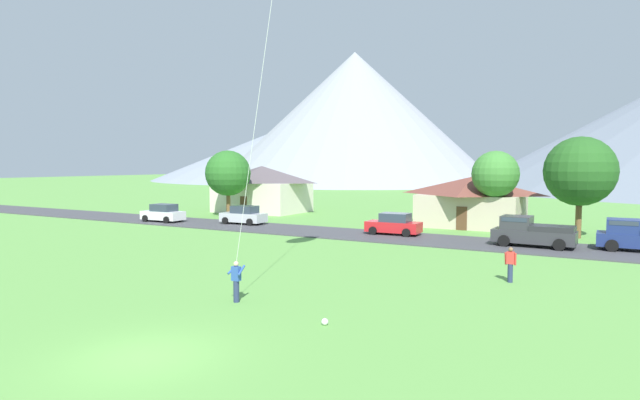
# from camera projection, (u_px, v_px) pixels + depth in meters

# --- Properties ---
(ground_plane) EXTENTS (400.00, 400.00, 0.00)m
(ground_plane) POSITION_uv_depth(u_px,v_px,m) (144.00, 357.00, 15.25)
(ground_plane) COLOR #609E47
(road_strip) EXTENTS (160.00, 6.28, 0.08)m
(road_strip) POSITION_uv_depth(u_px,v_px,m) (430.00, 240.00, 38.48)
(road_strip) COLOR #424247
(road_strip) RESTS_ON ground
(mountain_east_ridge) EXTENTS (80.09, 80.09, 37.30)m
(mountain_east_ridge) POSITION_uv_depth(u_px,v_px,m) (355.00, 118.00, 150.77)
(mountain_east_ridge) COLOR #8E939E
(mountain_east_ridge) RESTS_ON ground
(mountain_west_ridge) EXTENTS (122.75, 122.75, 24.91)m
(mountain_west_ridge) POSITION_uv_depth(u_px,v_px,m) (329.00, 145.00, 188.51)
(mountain_west_ridge) COLOR gray
(mountain_west_ridge) RESTS_ON ground
(house_leftmost) EXTENTS (10.57, 7.53, 5.34)m
(house_leftmost) POSITION_uv_depth(u_px,v_px,m) (262.00, 188.00, 61.20)
(house_leftmost) COLOR beige
(house_leftmost) RESTS_ON ground
(house_left_center) EXTENTS (9.29, 7.29, 4.44)m
(house_left_center) POSITION_uv_depth(u_px,v_px,m) (472.00, 201.00, 47.19)
(house_left_center) COLOR beige
(house_left_center) RESTS_ON ground
(tree_near_left) EXTENTS (3.84, 3.84, 6.67)m
(tree_near_left) POSITION_uv_depth(u_px,v_px,m) (495.00, 174.00, 43.32)
(tree_near_left) COLOR brown
(tree_near_left) RESTS_ON ground
(tree_left_of_center) EXTENTS (4.78, 4.78, 7.00)m
(tree_left_of_center) POSITION_uv_depth(u_px,v_px,m) (228.00, 173.00, 55.41)
(tree_left_of_center) COLOR brown
(tree_left_of_center) RESTS_ON ground
(tree_center) EXTENTS (5.20, 5.20, 7.64)m
(tree_center) POSITION_uv_depth(u_px,v_px,m) (580.00, 171.00, 39.31)
(tree_center) COLOR brown
(tree_center) RESTS_ON ground
(parked_car_white_west_end) EXTENTS (4.25, 2.18, 1.68)m
(parked_car_white_west_end) POSITION_uv_depth(u_px,v_px,m) (163.00, 213.00, 50.30)
(parked_car_white_west_end) COLOR white
(parked_car_white_west_end) RESTS_ON road_strip
(parked_car_silver_mid_west) EXTENTS (4.27, 2.21, 1.68)m
(parked_car_silver_mid_west) POSITION_uv_depth(u_px,v_px,m) (244.00, 215.00, 48.34)
(parked_car_silver_mid_west) COLOR #B7BCC1
(parked_car_silver_mid_west) RESTS_ON road_strip
(parked_car_red_mid_east) EXTENTS (4.26, 2.20, 1.68)m
(parked_car_red_mid_east) POSITION_uv_depth(u_px,v_px,m) (394.00, 224.00, 41.12)
(parked_car_red_mid_east) COLOR red
(parked_car_red_mid_east) RESTS_ON road_strip
(pickup_truck_charcoal_west_side) EXTENTS (5.26, 2.45, 1.99)m
(pickup_truck_charcoal_west_side) POSITION_uv_depth(u_px,v_px,m) (532.00, 232.00, 35.22)
(pickup_truck_charcoal_west_side) COLOR #333338
(pickup_truck_charcoal_west_side) RESTS_ON road_strip
(pickup_truck_navy_east_side) EXTENTS (5.22, 2.37, 1.99)m
(pickup_truck_navy_east_side) POSITION_uv_depth(u_px,v_px,m) (640.00, 236.00, 33.19)
(pickup_truck_navy_east_side) COLOR navy
(pickup_truck_navy_east_side) RESTS_ON road_strip
(watcher_person) EXTENTS (0.56, 0.24, 1.68)m
(watcher_person) POSITION_uv_depth(u_px,v_px,m) (510.00, 264.00, 24.82)
(watcher_person) COLOR navy
(watcher_person) RESTS_ON ground
(soccer_ball) EXTENTS (0.24, 0.24, 0.24)m
(soccer_ball) POSITION_uv_depth(u_px,v_px,m) (325.00, 322.00, 18.26)
(soccer_ball) COLOR white
(soccer_ball) RESTS_ON ground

